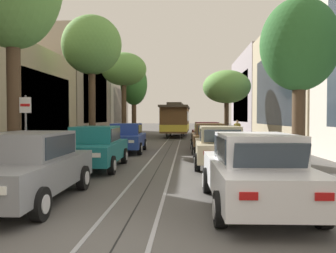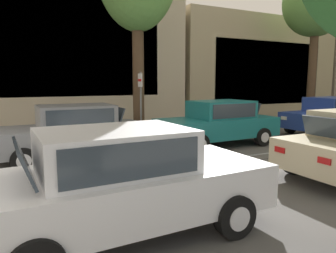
{
  "view_description": "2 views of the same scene",
  "coord_description": "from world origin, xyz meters",
  "px_view_note": "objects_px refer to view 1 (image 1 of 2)",
  "views": [
    {
      "loc": [
        1.08,
        -4.65,
        1.93
      ],
      "look_at": [
        -0.26,
        19.22,
        1.25
      ],
      "focal_mm": 35.67,
      "sensor_mm": 36.0,
      "label": 1
    },
    {
      "loc": [
        6.8,
        1.05,
        2.24
      ],
      "look_at": [
        -1.87,
        5.44,
        0.87
      ],
      "focal_mm": 33.98,
      "sensor_mm": 36.0,
      "label": 2
    }
  ],
  "objects_px": {
    "motorcycle_with_rider": "(227,176)",
    "street_tree_kerb_left_second": "(92,46)",
    "pedestrian_on_left_pavement": "(237,129)",
    "street_tree_kerb_left_mid": "(124,70)",
    "street_tree_kerb_left_fourth": "(134,85)",
    "parked_car_maroon_fourth_right": "(206,133)",
    "street_tree_kerb_right_near": "(299,48)",
    "street_tree_kerb_right_second": "(227,87)",
    "parked_car_white_near_right": "(254,170)",
    "parked_car_teal_second_left": "(95,147)",
    "parked_car_grey_near_left": "(28,167)",
    "parked_car_brown_mid_right": "(209,138)",
    "parked_car_blue_mid_left": "(126,138)",
    "parked_car_beige_second_right": "(219,146)",
    "street_sign_post": "(26,127)",
    "cable_car_trolley": "(176,120)"
  },
  "relations": [
    {
      "from": "motorcycle_with_rider",
      "to": "street_tree_kerb_left_second",
      "type": "bearing_deg",
      "value": 117.75
    },
    {
      "from": "pedestrian_on_left_pavement",
      "to": "street_tree_kerb_left_second",
      "type": "bearing_deg",
      "value": -141.69
    },
    {
      "from": "street_tree_kerb_left_mid",
      "to": "pedestrian_on_left_pavement",
      "type": "bearing_deg",
      "value": -6.04
    },
    {
      "from": "street_tree_kerb_left_mid",
      "to": "pedestrian_on_left_pavement",
      "type": "distance_m",
      "value": 10.85
    },
    {
      "from": "street_tree_kerb_left_fourth",
      "to": "parked_car_maroon_fourth_right",
      "type": "bearing_deg",
      "value": -60.67
    },
    {
      "from": "street_tree_kerb_left_mid",
      "to": "street_tree_kerb_left_fourth",
      "type": "distance_m",
      "value": 7.72
    },
    {
      "from": "street_tree_kerb_right_near",
      "to": "street_tree_kerb_right_second",
      "type": "distance_m",
      "value": 17.47
    },
    {
      "from": "street_tree_kerb_left_second",
      "to": "motorcycle_with_rider",
      "type": "xyz_separation_m",
      "value": [
        6.58,
        -12.52,
        -5.53
      ]
    },
    {
      "from": "motorcycle_with_rider",
      "to": "pedestrian_on_left_pavement",
      "type": "distance_m",
      "value": 20.54
    },
    {
      "from": "parked_car_white_near_right",
      "to": "parked_car_teal_second_left",
      "type": "bearing_deg",
      "value": 133.11
    },
    {
      "from": "parked_car_maroon_fourth_right",
      "to": "parked_car_grey_near_left",
      "type": "bearing_deg",
      "value": -107.09
    },
    {
      "from": "motorcycle_with_rider",
      "to": "parked_car_teal_second_left",
      "type": "bearing_deg",
      "value": 130.51
    },
    {
      "from": "parked_car_brown_mid_right",
      "to": "parked_car_maroon_fourth_right",
      "type": "distance_m",
      "value": 5.02
    },
    {
      "from": "parked_car_teal_second_left",
      "to": "parked_car_blue_mid_left",
      "type": "distance_m",
      "value": 5.81
    },
    {
      "from": "parked_car_beige_second_right",
      "to": "street_sign_post",
      "type": "distance_m",
      "value": 7.02
    },
    {
      "from": "parked_car_maroon_fourth_right",
      "to": "street_sign_post",
      "type": "xyz_separation_m",
      "value": [
        -6.33,
        -13.53,
        0.82
      ]
    },
    {
      "from": "parked_car_grey_near_left",
      "to": "parked_car_blue_mid_left",
      "type": "xyz_separation_m",
      "value": [
        0.28,
        10.8,
        0.0
      ]
    },
    {
      "from": "parked_car_blue_mid_left",
      "to": "pedestrian_on_left_pavement",
      "type": "distance_m",
      "value": 12.01
    },
    {
      "from": "parked_car_white_near_right",
      "to": "pedestrian_on_left_pavement",
      "type": "relative_size",
      "value": 2.63
    },
    {
      "from": "parked_car_blue_mid_left",
      "to": "street_tree_kerb_left_second",
      "type": "height_order",
      "value": "street_tree_kerb_left_second"
    },
    {
      "from": "street_tree_kerb_left_second",
      "to": "street_tree_kerb_right_near",
      "type": "height_order",
      "value": "street_tree_kerb_left_second"
    },
    {
      "from": "parked_car_blue_mid_left",
      "to": "street_tree_kerb_left_fourth",
      "type": "bearing_deg",
      "value": 97.73
    },
    {
      "from": "cable_car_trolley",
      "to": "parked_car_maroon_fourth_right",
      "type": "bearing_deg",
      "value": -75.14
    },
    {
      "from": "parked_car_maroon_fourth_right",
      "to": "street_tree_kerb_left_mid",
      "type": "xyz_separation_m",
      "value": [
        -6.8,
        5.04,
        5.19
      ]
    },
    {
      "from": "parked_car_teal_second_left",
      "to": "street_tree_kerb_left_second",
      "type": "height_order",
      "value": "street_tree_kerb_left_second"
    },
    {
      "from": "parked_car_beige_second_right",
      "to": "parked_car_brown_mid_right",
      "type": "bearing_deg",
      "value": 90.48
    },
    {
      "from": "parked_car_beige_second_right",
      "to": "motorcycle_with_rider",
      "type": "bearing_deg",
      "value": -93.72
    },
    {
      "from": "street_sign_post",
      "to": "street_tree_kerb_left_mid",
      "type": "bearing_deg",
      "value": 91.45
    },
    {
      "from": "parked_car_brown_mid_right",
      "to": "cable_car_trolley",
      "type": "xyz_separation_m",
      "value": [
        -2.3,
        14.28,
        0.86
      ]
    },
    {
      "from": "street_tree_kerb_left_second",
      "to": "parked_car_maroon_fourth_right",
      "type": "bearing_deg",
      "value": 27.83
    },
    {
      "from": "street_tree_kerb_right_near",
      "to": "parked_car_maroon_fourth_right",
      "type": "bearing_deg",
      "value": 97.86
    },
    {
      "from": "motorcycle_with_rider",
      "to": "cable_car_trolley",
      "type": "bearing_deg",
      "value": 94.41
    },
    {
      "from": "motorcycle_with_rider",
      "to": "street_sign_post",
      "type": "relative_size",
      "value": 0.77
    },
    {
      "from": "parked_car_maroon_fourth_right",
      "to": "street_tree_kerb_right_second",
      "type": "bearing_deg",
      "value": 64.3
    },
    {
      "from": "parked_car_blue_mid_left",
      "to": "pedestrian_on_left_pavement",
      "type": "xyz_separation_m",
      "value": [
        7.45,
        9.43,
        0.14
      ]
    },
    {
      "from": "parked_car_white_near_right",
      "to": "parked_car_beige_second_right",
      "type": "xyz_separation_m",
      "value": [
        -0.16,
        6.01,
        0.0
      ]
    },
    {
      "from": "street_tree_kerb_left_second",
      "to": "cable_car_trolley",
      "type": "xyz_separation_m",
      "value": [
        4.62,
        12.99,
        -4.51
      ]
    },
    {
      "from": "parked_car_grey_near_left",
      "to": "street_tree_kerb_left_second",
      "type": "bearing_deg",
      "value": 99.55
    },
    {
      "from": "parked_car_teal_second_left",
      "to": "parked_car_brown_mid_right",
      "type": "xyz_separation_m",
      "value": [
        4.65,
        6.19,
        0.0
      ]
    },
    {
      "from": "street_sign_post",
      "to": "parked_car_maroon_fourth_right",
      "type": "bearing_deg",
      "value": 64.92
    },
    {
      "from": "parked_car_blue_mid_left",
      "to": "pedestrian_on_left_pavement",
      "type": "height_order",
      "value": "pedestrian_on_left_pavement"
    },
    {
      "from": "motorcycle_with_rider",
      "to": "street_tree_kerb_left_fourth",
      "type": "bearing_deg",
      "value": 102.95
    },
    {
      "from": "street_tree_kerb_left_fourth",
      "to": "pedestrian_on_left_pavement",
      "type": "height_order",
      "value": "street_tree_kerb_left_fourth"
    },
    {
      "from": "street_tree_kerb_left_mid",
      "to": "motorcycle_with_rider",
      "type": "xyz_separation_m",
      "value": [
        6.31,
        -21.29,
        -5.34
      ]
    },
    {
      "from": "street_tree_kerb_right_near",
      "to": "motorcycle_with_rider",
      "type": "bearing_deg",
      "value": -131.91
    },
    {
      "from": "street_tree_kerb_right_second",
      "to": "street_tree_kerb_right_near",
      "type": "bearing_deg",
      "value": -89.92
    },
    {
      "from": "parked_car_brown_mid_right",
      "to": "cable_car_trolley",
      "type": "bearing_deg",
      "value": 99.16
    },
    {
      "from": "street_sign_post",
      "to": "parked_car_beige_second_right",
      "type": "bearing_deg",
      "value": 26.78
    },
    {
      "from": "parked_car_brown_mid_right",
      "to": "street_tree_kerb_right_near",
      "type": "distance_m",
      "value": 9.37
    },
    {
      "from": "parked_car_beige_second_right",
      "to": "street_tree_kerb_left_mid",
      "type": "bearing_deg",
      "value": 113.45
    }
  ]
}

